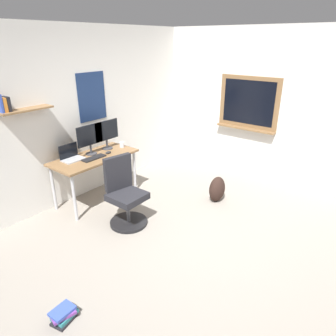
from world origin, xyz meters
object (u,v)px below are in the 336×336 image
at_px(coffee_mug, 122,145).
at_px(book_stack_on_floor, 63,314).
at_px(desk, 95,161).
at_px(monitor_secondary, 106,133).
at_px(computer_mouse, 108,152).
at_px(monitor_primary, 90,137).
at_px(keyboard, 94,158).
at_px(laptop, 71,156).
at_px(office_chair, 125,196).
at_px(backpack, 217,189).

relative_size(coffee_mug, book_stack_on_floor, 0.36).
bearing_deg(desk, coffee_mug, -2.92).
height_order(monitor_secondary, computer_mouse, monitor_secondary).
height_order(desk, computer_mouse, computer_mouse).
bearing_deg(coffee_mug, book_stack_on_floor, -145.83).
relative_size(monitor_primary, book_stack_on_floor, 1.84).
relative_size(computer_mouse, book_stack_on_floor, 0.41).
relative_size(keyboard, book_stack_on_floor, 1.46).
bearing_deg(monitor_secondary, coffee_mug, -33.53).
xyz_separation_m(laptop, book_stack_on_floor, (-1.41, -1.71, -0.73)).
distance_m(laptop, monitor_primary, 0.40).
bearing_deg(coffee_mug, laptop, 168.22).
bearing_deg(book_stack_on_floor, computer_mouse, 37.73).
bearing_deg(office_chair, monitor_secondary, 59.42).
relative_size(laptop, monitor_primary, 0.67).
xyz_separation_m(computer_mouse, backpack, (0.92, -1.44, -0.55)).
bearing_deg(monitor_secondary, backpack, -64.53).
xyz_separation_m(office_chair, monitor_primary, (0.22, 0.93, 0.60)).
bearing_deg(book_stack_on_floor, monitor_secondary, 38.86).
bearing_deg(coffee_mug, monitor_primary, 166.11).
distance_m(desk, coffee_mug, 0.57).
distance_m(monitor_secondary, backpack, 1.97).
relative_size(desk, keyboard, 3.55).
xyz_separation_m(office_chair, book_stack_on_floor, (-1.52, -0.73, -0.35)).
distance_m(laptop, book_stack_on_floor, 2.34).
bearing_deg(office_chair, computer_mouse, 61.76).
distance_m(desk, book_stack_on_floor, 2.39).
height_order(monitor_secondary, backpack, monitor_secondary).
relative_size(office_chair, backpack, 2.32).
bearing_deg(laptop, computer_mouse, -24.07).
relative_size(desk, laptop, 4.24).
height_order(monitor_primary, computer_mouse, monitor_primary).
bearing_deg(desk, book_stack_on_floor, -137.48).
relative_size(office_chair, keyboard, 2.57).
height_order(monitor_secondary, book_stack_on_floor, monitor_secondary).
bearing_deg(keyboard, monitor_primary, 61.25).
bearing_deg(monitor_primary, office_chair, -103.48).
bearing_deg(desk, backpack, -53.30).
distance_m(monitor_secondary, coffee_mug, 0.32).
bearing_deg(coffee_mug, computer_mouse, -171.69).
relative_size(monitor_primary, monitor_secondary, 1.00).
xyz_separation_m(desk, coffee_mug, (0.56, -0.03, 0.13)).
xyz_separation_m(office_chair, coffee_mug, (0.75, 0.81, 0.37)).
xyz_separation_m(desk, computer_mouse, (0.21, -0.08, 0.10)).
bearing_deg(laptop, coffee_mug, -11.78).
distance_m(monitor_primary, coffee_mug, 0.58).
bearing_deg(desk, computer_mouse, -20.10).
xyz_separation_m(backpack, book_stack_on_floor, (-2.84, -0.04, -0.14)).
bearing_deg(coffee_mug, monitor_secondary, 146.47).
bearing_deg(backpack, book_stack_on_floor, -179.13).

